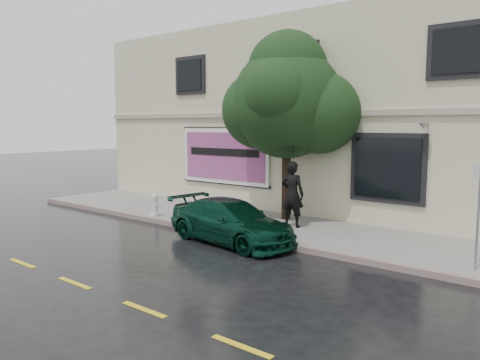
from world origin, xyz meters
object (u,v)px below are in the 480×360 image
Objects in this scene: pedestrian at (292,194)px; street_tree at (287,103)px; fire_hydrant at (155,205)px; car at (231,221)px.

street_tree is at bearing -57.05° from pedestrian.
street_tree is at bearing 26.81° from fire_hydrant.
pedestrian is at bearing 12.01° from fire_hydrant.
car is 0.73× the size of street_tree.
pedestrian reaches higher than car.
car is 4.55m from street_tree.
car is 2.32m from pedestrian.
car reaches higher than fire_hydrant.
fire_hydrant is (-3.97, 0.69, -0.07)m from car.
pedestrian is (0.61, 2.16, 0.56)m from car.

